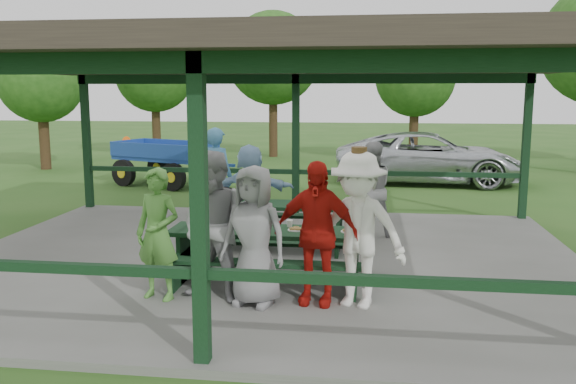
# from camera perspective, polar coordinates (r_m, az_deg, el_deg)

# --- Properties ---
(ground) EXTENTS (90.00, 90.00, 0.00)m
(ground) POSITION_cam_1_polar(r_m,az_deg,el_deg) (9.84, -1.97, -6.76)
(ground) COLOR #29541A
(ground) RESTS_ON ground
(concrete_slab) EXTENTS (10.00, 8.00, 0.10)m
(concrete_slab) POSITION_cam_1_polar(r_m,az_deg,el_deg) (9.83, -1.98, -6.48)
(concrete_slab) COLOR #62625D
(concrete_slab) RESTS_ON ground
(pavilion_structure) EXTENTS (10.60, 8.60, 3.24)m
(pavilion_structure) POSITION_cam_1_polar(r_m,az_deg,el_deg) (9.46, -2.09, 11.99)
(pavilion_structure) COLOR black
(pavilion_structure) RESTS_ON concrete_slab
(picnic_table_near) EXTENTS (2.76, 1.39, 0.75)m
(picnic_table_near) POSITION_cam_1_polar(r_m,az_deg,el_deg) (8.51, -1.77, -5.31)
(picnic_table_near) COLOR black
(picnic_table_near) RESTS_ON concrete_slab
(picnic_table_far) EXTENTS (2.56, 1.39, 0.75)m
(picnic_table_far) POSITION_cam_1_polar(r_m,az_deg,el_deg) (10.47, -1.23, -2.54)
(picnic_table_far) COLOR black
(picnic_table_far) RESTS_ON concrete_slab
(table_setting) EXTENTS (2.32, 0.45, 0.10)m
(table_setting) POSITION_cam_1_polar(r_m,az_deg,el_deg) (8.46, -1.73, -3.29)
(table_setting) COLOR white
(table_setting) RESTS_ON picnic_table_near
(contestant_green) EXTENTS (0.70, 0.55, 1.69)m
(contestant_green) POSITION_cam_1_polar(r_m,az_deg,el_deg) (7.93, -12.08, -3.87)
(contestant_green) COLOR #509139
(contestant_green) RESTS_ON concrete_slab
(contestant_grey_left) EXTENTS (1.11, 0.98, 1.91)m
(contestant_grey_left) POSITION_cam_1_polar(r_m,az_deg,el_deg) (7.72, -6.82, -3.27)
(contestant_grey_left) COLOR gray
(contestant_grey_left) RESTS_ON concrete_slab
(contestant_grey_mid) EXTENTS (0.97, 0.75, 1.75)m
(contestant_grey_mid) POSITION_cam_1_polar(r_m,az_deg,el_deg) (7.55, -3.18, -4.12)
(contestant_grey_mid) COLOR gray
(contestant_grey_mid) RESTS_ON concrete_slab
(contestant_red) EXTENTS (1.11, 0.58, 1.81)m
(contestant_red) POSITION_cam_1_polar(r_m,az_deg,el_deg) (7.59, 2.61, -3.83)
(contestant_red) COLOR #B71610
(contestant_red) RESTS_ON concrete_slab
(contestant_white_fedora) EXTENTS (1.41, 1.08, 1.98)m
(contestant_white_fedora) POSITION_cam_1_polar(r_m,az_deg,el_deg) (7.51, 6.53, -3.53)
(contestant_white_fedora) COLOR white
(contestant_white_fedora) RESTS_ON concrete_slab
(spectator_lblue) EXTENTS (1.59, 0.55, 1.70)m
(spectator_lblue) POSITION_cam_1_polar(r_m,az_deg,el_deg) (11.19, -3.55, 0.18)
(spectator_lblue) COLOR #84A8CC
(spectator_lblue) RESTS_ON concrete_slab
(spectator_blue) EXTENTS (0.83, 0.69, 1.95)m
(spectator_blue) POSITION_cam_1_polar(r_m,az_deg,el_deg) (12.06, -6.69, 1.41)
(spectator_blue) COLOR teal
(spectator_blue) RESTS_ON concrete_slab
(spectator_grey) EXTENTS (0.99, 0.86, 1.75)m
(spectator_grey) POSITION_cam_1_polar(r_m,az_deg,el_deg) (11.21, 7.74, 0.25)
(spectator_grey) COLOR gray
(spectator_grey) RESTS_ON concrete_slab
(pickup_truck) EXTENTS (5.66, 2.88, 1.53)m
(pickup_truck) POSITION_cam_1_polar(r_m,az_deg,el_deg) (18.80, 13.06, 3.14)
(pickup_truck) COLOR silver
(pickup_truck) RESTS_ON ground
(farm_trailer) EXTENTS (3.93, 2.55, 1.38)m
(farm_trailer) POSITION_cam_1_polar(r_m,az_deg,el_deg) (18.32, -11.41, 2.78)
(farm_trailer) COLOR navy
(farm_trailer) RESTS_ON ground
(tree_far_left) EXTENTS (3.31, 3.31, 5.17)m
(tree_far_left) POSITION_cam_1_polar(r_m,az_deg,el_deg) (26.69, -12.39, 10.81)
(tree_far_left) COLOR #322014
(tree_far_left) RESTS_ON ground
(tree_left) EXTENTS (3.85, 3.85, 6.02)m
(tree_left) POSITION_cam_1_polar(r_m,az_deg,el_deg) (25.81, -1.41, 12.38)
(tree_left) COLOR #322014
(tree_left) RESTS_ON ground
(tree_mid) EXTENTS (3.10, 3.10, 4.85)m
(tree_mid) POSITION_cam_1_polar(r_m,az_deg,el_deg) (24.54, 11.84, 10.46)
(tree_mid) COLOR #322014
(tree_mid) RESTS_ON ground
(tree_edge_left) EXTENTS (2.95, 2.95, 4.60)m
(tree_edge_left) POSITION_cam_1_polar(r_m,az_deg,el_deg) (23.20, -22.14, 9.63)
(tree_edge_left) COLOR #322014
(tree_edge_left) RESTS_ON ground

